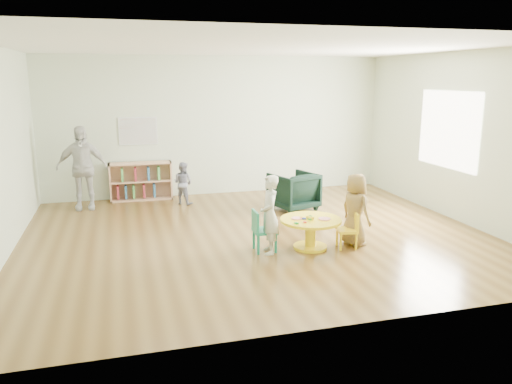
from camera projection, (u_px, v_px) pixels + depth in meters
room at (258, 111)px, 7.27m from camera, size 7.10×7.00×2.80m
activity_table at (311, 228)px, 7.04m from camera, size 0.87×0.87×0.48m
kid_chair_left at (262, 229)px, 6.92m from camera, size 0.32×0.32×0.58m
kid_chair_right at (350, 229)px, 7.07m from camera, size 0.32×0.32×0.52m
bookshelf at (140, 181)px, 9.88m from camera, size 1.20×0.30×0.75m
alphabet_poster at (138, 131)px, 9.78m from camera, size 0.74×0.01×0.54m
armchair at (294, 191)px, 9.13m from camera, size 0.94×0.95×0.69m
child_left at (270, 215)px, 6.80m from camera, size 0.31×0.43×1.10m
child_right at (355, 210)px, 7.13m from camera, size 0.47×0.59×1.05m
toddler at (183, 183)px, 9.52m from camera, size 0.50×0.49×0.81m
adult_caretaker at (82, 168)px, 9.07m from camera, size 0.92×0.41×1.54m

